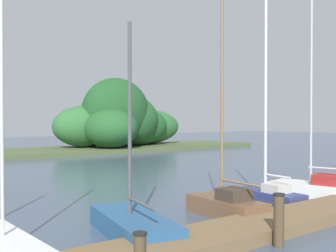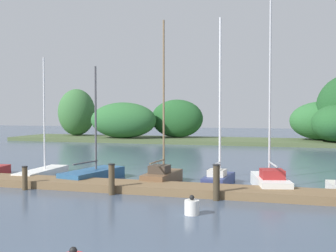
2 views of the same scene
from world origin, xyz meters
TOP-DOWN VIEW (x-y plane):
  - dock_pier at (0.00, 11.23)m, footprint 25.82×1.80m
  - far_shore at (4.34, 40.78)m, footprint 54.53×8.50m
  - sailboat_1 at (-8.01, 13.71)m, footprint 1.15×4.27m
  - sailboat_2 at (-4.75, 13.26)m, footprint 2.17×4.21m
  - sailboat_3 at (-1.10, 13.26)m, footprint 1.38×3.18m
  - sailboat_4 at (1.62, 13.65)m, footprint 1.26×3.00m
  - sailboat_5 at (4.02, 13.20)m, footprint 2.03×3.92m
  - mooring_piling_2 at (-2.43, 10.09)m, footprint 0.30×0.30m

SIDE VIEW (x-z plane):
  - dock_pier at x=0.00m, z-range 0.00..0.35m
  - sailboat_1 at x=-8.01m, z-range -2.97..3.52m
  - sailboat_2 at x=-4.75m, z-range -2.59..3.27m
  - sailboat_5 at x=4.02m, z-range -3.85..4.74m
  - sailboat_3 at x=-1.10m, z-range -3.55..4.46m
  - sailboat_4 at x=1.62m, z-range -3.54..4.51m
  - mooring_piling_2 at x=-2.43m, z-range 0.01..1.34m
  - far_shore at x=4.34m, z-range -1.08..6.34m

